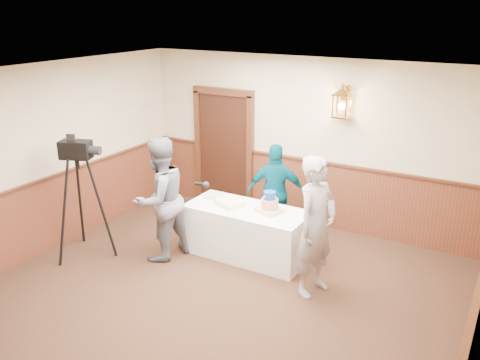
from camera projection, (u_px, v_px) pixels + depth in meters
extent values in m
plane|color=#301E13|center=(186.00, 325.00, 5.98)|extent=(7.00, 7.00, 0.00)
cube|color=beige|center=(308.00, 143.00, 8.38)|extent=(6.00, 0.02, 2.80)
cube|color=beige|center=(4.00, 172.00, 6.94)|extent=(0.02, 7.00, 2.80)
cube|color=white|center=(177.00, 86.00, 5.06)|extent=(6.00, 7.00, 0.02)
cube|color=#542B18|center=(305.00, 191.00, 8.64)|extent=(5.98, 0.04, 1.10)
cube|color=#542B18|center=(14.00, 229.00, 7.21)|extent=(0.04, 6.98, 1.10)
cube|color=#452112|center=(306.00, 160.00, 8.44)|extent=(5.98, 0.07, 0.04)
cube|color=black|center=(224.00, 151.00, 9.21)|extent=(1.00, 0.06, 2.10)
cube|color=white|center=(247.00, 232.00, 7.53)|extent=(1.80, 0.80, 0.75)
cube|color=beige|center=(269.00, 210.00, 7.26)|extent=(0.40, 0.40, 0.06)
cylinder|color=red|center=(270.00, 204.00, 7.22)|extent=(0.25, 0.25, 0.14)
cylinder|color=navy|center=(270.00, 195.00, 7.18)|extent=(0.17, 0.17, 0.11)
cube|color=#FFDE98|center=(229.00, 203.00, 7.50)|extent=(0.47, 0.42, 0.08)
cube|color=#9FD193|center=(214.00, 196.00, 7.82)|extent=(0.32, 0.28, 0.06)
imported|color=slate|center=(160.00, 199.00, 7.30)|extent=(0.87, 1.02, 1.83)
cylinder|color=black|center=(200.00, 184.00, 6.41)|extent=(0.23, 0.13, 0.09)
sphere|color=black|center=(206.00, 185.00, 6.31)|extent=(0.08, 0.08, 0.08)
imported|color=#97979C|center=(316.00, 227.00, 6.39)|extent=(0.59, 0.76, 1.84)
imported|color=#034758|center=(276.00, 193.00, 7.91)|extent=(1.00, 0.70, 1.57)
cube|color=black|center=(76.00, 150.00, 7.14)|extent=(0.49, 0.38, 0.26)
cylinder|color=black|center=(94.00, 150.00, 7.10)|extent=(0.21, 0.18, 0.13)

